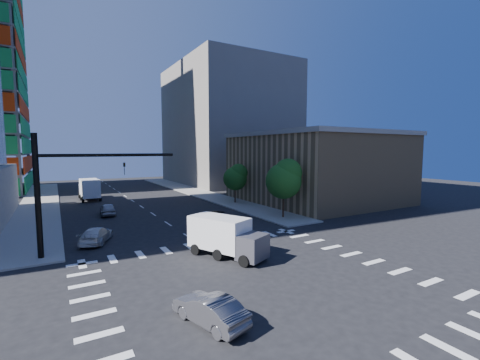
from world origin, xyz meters
TOP-DOWN VIEW (x-y plane):
  - ground at (0.00, 0.00)m, footprint 160.00×160.00m
  - road_markings at (0.00, 0.00)m, footprint 20.00×20.00m
  - sidewalk_ne at (12.50, 40.00)m, footprint 5.00×60.00m
  - sidewalk_nw at (-12.50, 40.00)m, footprint 5.00×60.00m
  - commercial_building at (25.00, 22.00)m, footprint 20.50×22.50m
  - bg_building_ne at (27.00, 55.00)m, footprint 24.00×30.00m
  - signal_mast_nw at (-10.00, 11.50)m, footprint 10.20×0.40m
  - tree_south at (12.63, 13.90)m, footprint 4.16×4.16m
  - tree_north at (12.93, 25.90)m, footprint 3.54×3.52m
  - car_nb_far at (4.41, 14.14)m, footprint 3.25×5.67m
  - car_sb_near at (-7.52, 14.16)m, footprint 3.55×5.01m
  - car_sb_mid at (-4.94, 26.26)m, footprint 2.04×4.38m
  - car_sb_cross at (-4.50, -2.53)m, footprint 2.48×4.30m
  - box_truck_near at (0.60, 5.16)m, footprint 4.49×6.06m
  - box_truck_far at (-5.72, 40.97)m, footprint 2.90×6.45m

SIDE VIEW (x-z plane):
  - ground at x=0.00m, z-range 0.00..0.00m
  - road_markings at x=0.00m, z-range 0.00..0.01m
  - sidewalk_ne at x=12.50m, z-range 0.00..0.15m
  - sidewalk_nw at x=-12.50m, z-range 0.00..0.15m
  - car_sb_cross at x=-4.50m, z-range 0.00..1.34m
  - car_sb_near at x=-7.52m, z-range 0.00..1.35m
  - car_sb_mid at x=-4.94m, z-range 0.00..1.45m
  - car_nb_far at x=4.41m, z-range 0.00..1.49m
  - box_truck_near at x=0.60m, z-range -0.17..2.76m
  - box_truck_far at x=-5.72m, z-range -0.19..3.15m
  - tree_north at x=12.93m, z-range 1.10..6.88m
  - tree_south at x=12.63m, z-range 1.27..8.10m
  - commercial_building at x=25.00m, z-range 0.01..10.61m
  - signal_mast_nw at x=-10.00m, z-range 0.99..9.99m
  - bg_building_ne at x=27.00m, z-range 0.00..28.00m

